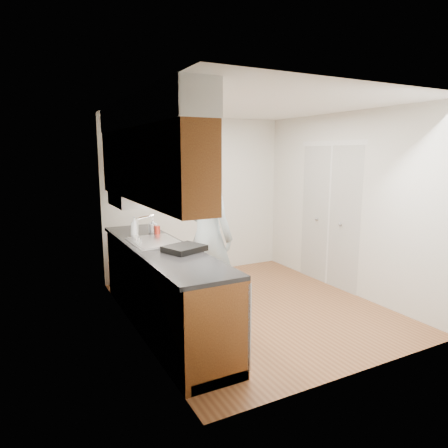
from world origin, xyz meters
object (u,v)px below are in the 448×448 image
person (207,227)px  soap_bottle_a (134,227)px  soda_can (157,231)px  steel_can (153,230)px  soap_bottle_b (153,226)px  dish_rack (184,248)px

person → soap_bottle_a: size_ratio=8.40×
soda_can → steel_can: steel_can is taller
steel_can → soda_can: bearing=-56.7°
person → soda_can: size_ratio=17.70×
person → soap_bottle_a: bearing=32.1°
soap_bottle_b → steel_can: 0.15m
dish_rack → person: bearing=26.2°
soap_bottle_a → dish_rack: soap_bottle_a is taller
soap_bottle_b → person: bearing=-48.6°
steel_can → dish_rack: steel_can is taller
person → soap_bottle_b: size_ratio=11.51×
person → steel_can: bearing=21.3°
person → soda_can: (-0.51, 0.37, -0.07)m
soap_bottle_b → steel_can: bearing=-109.0°
soap_bottle_a → soap_bottle_b: bearing=30.7°
soda_can → person: bearing=-35.7°
soda_can → dish_rack: soda_can is taller
soda_can → steel_can: 0.08m
soap_bottle_b → dish_rack: bearing=-91.0°
steel_can → soap_bottle_b: bearing=71.0°
dish_rack → soap_bottle_a: bearing=85.7°
soap_bottle_a → dish_rack: (0.27, -0.94, -0.09)m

